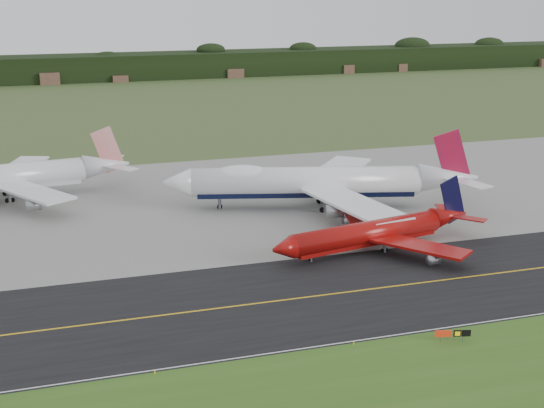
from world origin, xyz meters
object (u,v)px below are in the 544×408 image
Objects in this scene: jet_ba_747 at (317,182)px; taxiway_sign at (453,334)px; jet_red_737 at (377,232)px; jet_star_tail at (6,178)px.

jet_ba_747 is 14.00× the size of taxiway_sign.
jet_ba_747 is at bearing 92.76° from jet_red_737.
jet_red_737 is at bearing -87.24° from jet_ba_747.
jet_ba_747 is 1.57× the size of jet_red_737.
jet_star_tail reaches higher than jet_red_737.
jet_ba_747 is at bearing -22.95° from jet_star_tail.
jet_red_737 is 36.60m from taxiway_sign.
jet_ba_747 is 1.19× the size of jet_star_tail.
taxiway_sign is at bearing -99.05° from jet_red_737.
jet_star_tail is at bearing 122.86° from taxiway_sign.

